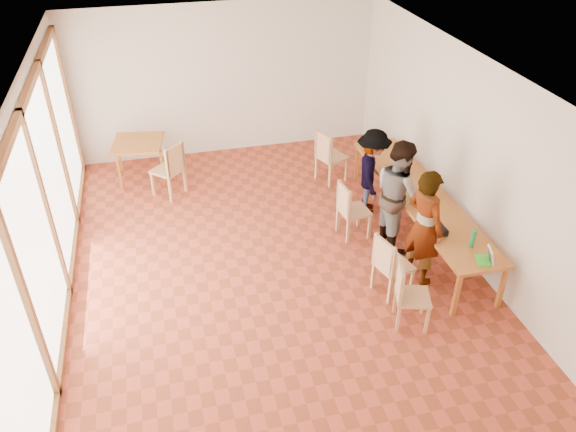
# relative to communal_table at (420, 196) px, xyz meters

# --- Properties ---
(ground) EXTENTS (8.00, 8.00, 0.00)m
(ground) POSITION_rel_communal_table_xyz_m (-2.50, -0.20, -0.70)
(ground) COLOR #B0422A
(ground) RESTS_ON ground
(wall_back) EXTENTS (6.00, 0.10, 3.00)m
(wall_back) POSITION_rel_communal_table_xyz_m (-2.50, 3.80, 0.80)
(wall_back) COLOR beige
(wall_back) RESTS_ON ground
(wall_front) EXTENTS (6.00, 0.10, 3.00)m
(wall_front) POSITION_rel_communal_table_xyz_m (-2.50, -4.20, 0.80)
(wall_front) COLOR beige
(wall_front) RESTS_ON ground
(wall_right) EXTENTS (0.10, 8.00, 3.00)m
(wall_right) POSITION_rel_communal_table_xyz_m (0.50, -0.20, 0.80)
(wall_right) COLOR beige
(wall_right) RESTS_ON ground
(window_wall) EXTENTS (0.10, 8.00, 3.00)m
(window_wall) POSITION_rel_communal_table_xyz_m (-5.46, -0.20, 0.80)
(window_wall) COLOR white
(window_wall) RESTS_ON ground
(ceiling) EXTENTS (6.00, 8.00, 0.04)m
(ceiling) POSITION_rel_communal_table_xyz_m (-2.50, -0.20, 2.32)
(ceiling) COLOR white
(ceiling) RESTS_ON wall_back
(communal_table) EXTENTS (0.80, 4.00, 0.75)m
(communal_table) POSITION_rel_communal_table_xyz_m (0.00, 0.00, 0.00)
(communal_table) COLOR #BE6E2A
(communal_table) RESTS_ON ground
(side_table) EXTENTS (0.90, 0.90, 0.75)m
(side_table) POSITION_rel_communal_table_xyz_m (-4.31, 3.00, -0.03)
(side_table) COLOR #BE6E2A
(side_table) RESTS_ON ground
(chair_near) EXTENTS (0.54, 0.54, 0.49)m
(chair_near) POSITION_rel_communal_table_xyz_m (-1.06, -1.89, -0.13)
(chair_near) COLOR tan
(chair_near) RESTS_ON ground
(chair_mid) EXTENTS (0.55, 0.55, 0.51)m
(chair_mid) POSITION_rel_communal_table_xyz_m (-1.06, -1.30, -0.11)
(chair_mid) COLOR tan
(chair_mid) RESTS_ON ground
(chair_far) EXTENTS (0.50, 0.50, 0.51)m
(chair_far) POSITION_rel_communal_table_xyz_m (-1.12, 0.19, -0.11)
(chair_far) COLOR tan
(chair_far) RESTS_ON ground
(chair_empty) EXTENTS (0.62, 0.62, 0.54)m
(chair_empty) POSITION_rel_communal_table_xyz_m (-0.91, 1.99, -0.08)
(chair_empty) COLOR tan
(chair_empty) RESTS_ON ground
(chair_spare) EXTENTS (0.68, 0.68, 0.55)m
(chair_spare) POSITION_rel_communal_table_xyz_m (-3.76, 2.17, -0.07)
(chair_spare) COLOR tan
(chair_spare) RESTS_ON ground
(person_near) EXTENTS (0.62, 0.76, 1.79)m
(person_near) POSITION_rel_communal_table_xyz_m (-0.47, -1.07, 0.19)
(person_near) COLOR gray
(person_near) RESTS_ON ground
(person_mid) EXTENTS (0.70, 0.89, 1.78)m
(person_mid) POSITION_rel_communal_table_xyz_m (-0.45, -0.14, 0.19)
(person_mid) COLOR gray
(person_mid) RESTS_ON ground
(person_far) EXTENTS (0.86, 1.11, 1.52)m
(person_far) POSITION_rel_communal_table_xyz_m (-0.50, 0.83, 0.06)
(person_far) COLOR gray
(person_far) RESTS_ON ground
(laptop_near) EXTENTS (0.27, 0.29, 0.20)m
(laptop_near) POSITION_rel_communal_table_xyz_m (0.09, -1.81, 0.10)
(laptop_near) COLOR green
(laptop_near) RESTS_ON communal_table
(laptop_mid) EXTENTS (0.24, 0.28, 0.22)m
(laptop_mid) POSITION_rel_communal_table_xyz_m (-0.08, -0.15, 0.11)
(laptop_mid) COLOR green
(laptop_mid) RESTS_ON communal_table
(laptop_far) EXTENTS (0.20, 0.23, 0.19)m
(laptop_far) POSITION_rel_communal_table_xyz_m (-0.10, 0.57, 0.10)
(laptop_far) COLOR green
(laptop_far) RESTS_ON communal_table
(yellow_mug) EXTENTS (0.13, 0.13, 0.09)m
(yellow_mug) POSITION_rel_communal_table_xyz_m (-0.00, 1.62, 0.09)
(yellow_mug) COLOR orange
(yellow_mug) RESTS_ON communal_table
(green_bottle) EXTENTS (0.07, 0.07, 0.28)m
(green_bottle) POSITION_rel_communal_table_xyz_m (0.06, -1.48, 0.19)
(green_bottle) COLOR #1F813D
(green_bottle) RESTS_ON communal_table
(clear_glass) EXTENTS (0.07, 0.07, 0.09)m
(clear_glass) POSITION_rel_communal_table_xyz_m (0.27, 1.26, 0.09)
(clear_glass) COLOR silver
(clear_glass) RESTS_ON communal_table
(condiment_cup) EXTENTS (0.08, 0.08, 0.06)m
(condiment_cup) POSITION_rel_communal_table_xyz_m (0.10, 0.20, 0.08)
(condiment_cup) COLOR white
(condiment_cup) RESTS_ON communal_table
(pink_phone) EXTENTS (0.05, 0.10, 0.01)m
(pink_phone) POSITION_rel_communal_table_xyz_m (-0.27, 0.11, 0.05)
(pink_phone) COLOR #BB2A47
(pink_phone) RESTS_ON communal_table
(black_pouch) EXTENTS (0.16, 0.26, 0.09)m
(black_pouch) POSITION_rel_communal_table_xyz_m (-0.21, -1.05, 0.09)
(black_pouch) COLOR black
(black_pouch) RESTS_ON communal_table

